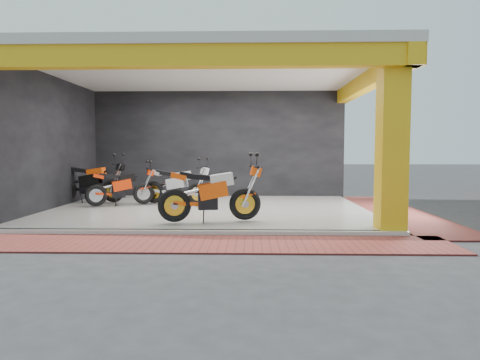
# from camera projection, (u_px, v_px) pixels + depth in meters

# --- Properties ---
(ground) EXTENTS (80.00, 80.00, 0.00)m
(ground) POSITION_uv_depth(u_px,v_px,m) (199.00, 226.00, 9.02)
(ground) COLOR #2D2D30
(ground) RESTS_ON ground
(showroom_floor) EXTENTS (8.00, 6.00, 0.10)m
(showroom_floor) POSITION_uv_depth(u_px,v_px,m) (209.00, 210.00, 11.02)
(showroom_floor) COLOR silver
(showroom_floor) RESTS_ON ground
(showroom_ceiling) EXTENTS (8.40, 6.40, 0.20)m
(showroom_ceiling) POSITION_uv_depth(u_px,v_px,m) (208.00, 70.00, 10.77)
(showroom_ceiling) COLOR beige
(showroom_ceiling) RESTS_ON corner_column
(back_wall) EXTENTS (8.20, 0.20, 3.50)m
(back_wall) POSITION_uv_depth(u_px,v_px,m) (218.00, 145.00, 13.99)
(back_wall) COLOR black
(back_wall) RESTS_ON ground
(left_wall) EXTENTS (0.20, 6.20, 3.50)m
(left_wall) POSITION_uv_depth(u_px,v_px,m) (50.00, 144.00, 11.00)
(left_wall) COLOR black
(left_wall) RESTS_ON ground
(corner_column) EXTENTS (0.50, 0.50, 3.50)m
(corner_column) POSITION_uv_depth(u_px,v_px,m) (392.00, 142.00, 8.06)
(corner_column) COLOR gold
(corner_column) RESTS_ON ground
(header_beam_front) EXTENTS (8.40, 0.30, 0.40)m
(header_beam_front) POSITION_uv_depth(u_px,v_px,m) (192.00, 57.00, 7.80)
(header_beam_front) COLOR gold
(header_beam_front) RESTS_ON corner_column
(header_beam_right) EXTENTS (0.30, 6.40, 0.40)m
(header_beam_right) POSITION_uv_depth(u_px,v_px,m) (367.00, 82.00, 10.69)
(header_beam_right) COLOR gold
(header_beam_right) RESTS_ON corner_column
(floor_kerb) EXTENTS (8.00, 0.20, 0.10)m
(floor_kerb) POSITION_uv_depth(u_px,v_px,m) (193.00, 233.00, 8.00)
(floor_kerb) COLOR silver
(floor_kerb) RESTS_ON ground
(paver_front) EXTENTS (9.00, 1.40, 0.03)m
(paver_front) POSITION_uv_depth(u_px,v_px,m) (186.00, 244.00, 7.23)
(paver_front) COLOR maroon
(paver_front) RESTS_ON ground
(paver_right) EXTENTS (1.40, 7.00, 0.03)m
(paver_right) POSITION_uv_depth(u_px,v_px,m) (396.00, 212.00, 10.89)
(paver_right) COLOR maroon
(paver_right) RESTS_ON ground
(moto_hero) EXTENTS (2.39, 1.27, 1.38)m
(moto_hero) POSITION_uv_depth(u_px,v_px,m) (245.00, 188.00, 8.96)
(moto_hero) COLOR #F9510A
(moto_hero) RESTS_ON showroom_floor
(moto_row_a) EXTENTS (2.18, 1.32, 1.25)m
(moto_row_a) POSITION_uv_depth(u_px,v_px,m) (198.00, 183.00, 11.43)
(moto_row_a) COLOR #B4B7BC
(moto_row_a) RESTS_ON showroom_floor
(moto_row_b) EXTENTS (2.03, 1.40, 1.17)m
(moto_row_b) POSITION_uv_depth(u_px,v_px,m) (143.00, 184.00, 11.68)
(moto_row_b) COLOR red
(moto_row_b) RESTS_ON showroom_floor
(moto_row_c) EXTENTS (2.29, 1.05, 1.35)m
(moto_row_c) POSITION_uv_depth(u_px,v_px,m) (113.00, 179.00, 12.03)
(moto_row_c) COLOR black
(moto_row_c) RESTS_ON showroom_floor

